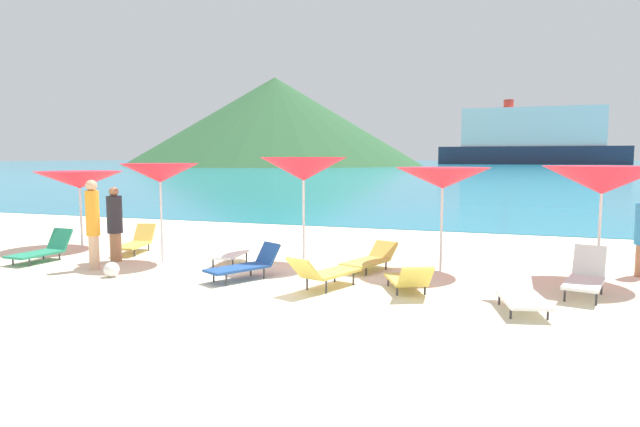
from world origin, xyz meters
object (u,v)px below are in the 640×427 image
(lounge_chair_3, at_px, (371,259))
(lounge_chair_8, at_px, (234,249))
(lounge_chair_7, at_px, (586,276))
(beachgoer_1, at_px, (93,221))
(umbrella_1, at_px, (160,173))
(cruise_ship, at_px, (531,139))
(umbrella_4, at_px, (602,180))
(beachgoer_2, at_px, (115,222))
(lounge_chair_2, at_px, (43,249))
(lounge_chair_5, at_px, (136,242))
(umbrella_3, at_px, (443,178))
(lounge_chair_4, at_px, (520,292))
(umbrella_0, at_px, (79,180))
(umbrella_2, at_px, (304,169))
(lounge_chair_1, at_px, (246,265))
(lounge_chair_0, at_px, (324,272))
(lounge_chair_6, at_px, (408,279))
(beach_ball, at_px, (112,269))

(lounge_chair_3, distance_m, lounge_chair_8, 3.11)
(lounge_chair_7, bearing_deg, beachgoer_1, -161.26)
(umbrella_1, xyz_separation_m, cruise_ship, (14.64, 202.22, 7.02))
(umbrella_4, bearing_deg, lounge_chair_7, -105.81)
(lounge_chair_8, xyz_separation_m, beachgoer_1, (-2.48, -1.58, 0.73))
(beachgoer_2, bearing_deg, beachgoer_1, 81.84)
(lounge_chair_2, bearing_deg, lounge_chair_5, 56.87)
(umbrella_4, xyz_separation_m, beachgoer_1, (-9.97, -2.27, -0.90))
(umbrella_3, relative_size, beachgoer_1, 1.14)
(umbrella_3, xyz_separation_m, umbrella_4, (2.97, 0.04, -0.01))
(umbrella_3, height_order, umbrella_4, umbrella_4)
(lounge_chair_4, height_order, beachgoer_2, beachgoer_2)
(lounge_chair_3, bearing_deg, lounge_chair_5, -162.93)
(umbrella_0, bearing_deg, beachgoer_2, -30.93)
(lounge_chair_8, relative_size, beachgoer_2, 0.98)
(umbrella_1, bearing_deg, beachgoer_1, -126.11)
(umbrella_0, height_order, umbrella_2, umbrella_2)
(umbrella_3, xyz_separation_m, lounge_chair_1, (-3.52, -2.02, -1.66))
(umbrella_0, distance_m, lounge_chair_0, 8.03)
(lounge_chair_7, height_order, beachgoer_2, beachgoer_2)
(lounge_chair_0, xyz_separation_m, lounge_chair_7, (4.41, 1.04, 0.02))
(umbrella_2, distance_m, lounge_chair_6, 3.76)
(lounge_chair_2, relative_size, beach_ball, 4.81)
(lounge_chair_0, height_order, lounge_chair_2, lounge_chair_2)
(umbrella_0, xyz_separation_m, beachgoer_2, (2.14, -1.28, -0.89))
(lounge_chair_2, bearing_deg, lounge_chair_1, 1.75)
(umbrella_0, xyz_separation_m, lounge_chair_8, (4.84, -0.64, -1.48))
(umbrella_3, height_order, lounge_chair_0, umbrella_3)
(umbrella_1, distance_m, lounge_chair_5, 2.42)
(umbrella_1, xyz_separation_m, lounge_chair_4, (7.64, -1.49, -1.76))
(lounge_chair_8, bearing_deg, lounge_chair_0, -37.71)
(umbrella_1, xyz_separation_m, lounge_chair_7, (8.73, -0.23, -1.69))
(beach_ball, bearing_deg, umbrella_4, 16.78)
(cruise_ship, bearing_deg, umbrella_3, -92.31)
(umbrella_4, bearing_deg, umbrella_2, -177.80)
(umbrella_3, relative_size, beachgoer_2, 1.27)
(beachgoer_1, relative_size, beach_ball, 6.29)
(lounge_chair_4, bearing_deg, umbrella_2, 139.77)
(beachgoer_1, bearing_deg, umbrella_4, -69.81)
(umbrella_4, height_order, lounge_chair_0, umbrella_4)
(lounge_chair_3, bearing_deg, beach_ball, -134.54)
(umbrella_1, relative_size, cruise_ship, 0.03)
(umbrella_2, xyz_separation_m, lounge_chair_8, (-1.52, -0.45, -1.80))
(beachgoer_1, bearing_deg, umbrella_2, -55.60)
(umbrella_4, distance_m, lounge_chair_0, 5.57)
(umbrella_2, distance_m, umbrella_4, 5.98)
(lounge_chair_5, bearing_deg, lounge_chair_8, -22.36)
(lounge_chair_2, relative_size, lounge_chair_5, 0.92)
(lounge_chair_3, bearing_deg, umbrella_2, -167.14)
(lounge_chair_0, distance_m, beach_ball, 4.36)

